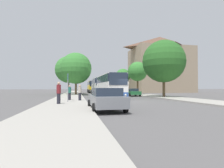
{
  "coord_description": "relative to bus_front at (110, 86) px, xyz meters",
  "views": [
    {
      "loc": [
        -6.01,
        -18.83,
        1.52
      ],
      "look_at": [
        0.45,
        12.86,
        2.18
      ],
      "focal_mm": 28.0,
      "sensor_mm": 36.0,
      "label": 1
    }
  ],
  "objects": [
    {
      "name": "building_right_background",
      "position": [
        21.55,
        27.08,
        7.16
      ],
      "size": [
        17.53,
        12.93,
        17.83
      ],
      "color": "gray",
      "rests_on": "ground_plane"
    },
    {
      "name": "bus_front",
      "position": [
        0.0,
        0.0,
        0.0
      ],
      "size": [
        2.82,
        10.21,
        3.29
      ],
      "rotation": [
        0.0,
        0.0,
        0.02
      ],
      "color": "#2D519E",
      "rests_on": "ground_plane"
    },
    {
      "name": "tree_right_near",
      "position": [
        9.45,
        27.81,
        3.31
      ],
      "size": [
        4.56,
        4.56,
        7.21
      ],
      "color": "#47331E",
      "rests_on": "sidewalk_right"
    },
    {
      "name": "ground_plane",
      "position": [
        1.38,
        -5.59,
        -1.76
      ],
      "size": [
        300.0,
        300.0,
        0.0
      ],
      "primitive_type": "plane",
      "color": "#565454",
      "rests_on": "ground"
    },
    {
      "name": "sidewalk_left",
      "position": [
        -5.62,
        -5.59,
        -1.68
      ],
      "size": [
        4.0,
        120.0,
        0.15
      ],
      "primitive_type": "cube",
      "color": "#A39E93",
      "rests_on": "ground_plane"
    },
    {
      "name": "parked_car_left_curb",
      "position": [
        -2.7,
        -12.84,
        -0.98
      ],
      "size": [
        2.18,
        4.72,
        1.49
      ],
      "rotation": [
        0.0,
        0.0,
        0.02
      ],
      "color": "slate",
      "rests_on": "ground_plane"
    },
    {
      "name": "pedestrian_waiting_near",
      "position": [
        -4.28,
        -5.32,
        -0.76
      ],
      "size": [
        0.36,
        0.36,
        1.68
      ],
      "rotation": [
        0.0,
        0.0,
        3.88
      ],
      "color": "#23232D",
      "rests_on": "sidewalk_left"
    },
    {
      "name": "sidewalk_right",
      "position": [
        8.38,
        -5.59,
        -1.68
      ],
      "size": [
        4.0,
        120.0,
        0.15
      ],
      "primitive_type": "cube",
      "color": "#A39E93",
      "rests_on": "ground_plane"
    },
    {
      "name": "pedestrian_walking_back",
      "position": [
        -6.1,
        -9.14,
        -0.67
      ],
      "size": [
        0.36,
        0.36,
        1.85
      ],
      "rotation": [
        0.0,
        0.0,
        5.36
      ],
      "color": "#23232D",
      "rests_on": "sidewalk_left"
    },
    {
      "name": "tree_right_far",
      "position": [
        7.69,
        9.68,
        3.07
      ],
      "size": [
        4.0,
        4.0,
        6.7
      ],
      "color": "brown",
      "rests_on": "sidewalk_right"
    },
    {
      "name": "parked_car_right_near",
      "position": [
        5.21,
        5.33,
        -1.04
      ],
      "size": [
        2.14,
        4.52,
        1.35
      ],
      "rotation": [
        0.0,
        0.0,
        3.09
      ],
      "color": "#236B38",
      "rests_on": "ground_plane"
    },
    {
      "name": "bus_stop_sign",
      "position": [
        -5.44,
        -7.22,
        0.07
      ],
      "size": [
        0.08,
        0.45,
        2.72
      ],
      "color": "gray",
      "rests_on": "sidewalk_left"
    },
    {
      "name": "tree_left_near",
      "position": [
        -6.56,
        19.99,
        4.21
      ],
      "size": [
        6.6,
        6.6,
        9.13
      ],
      "color": "brown",
      "rests_on": "sidewalk_left"
    },
    {
      "name": "tree_right_mid",
      "position": [
        8.3,
        -0.18,
        3.73
      ],
      "size": [
        6.41,
        6.41,
        8.55
      ],
      "color": "brown",
      "rests_on": "sidewalk_right"
    },
    {
      "name": "bus_rear",
      "position": [
        0.07,
        27.38,
        0.03
      ],
      "size": [
        2.97,
        11.16,
        3.34
      ],
      "rotation": [
        0.0,
        0.0,
        -0.02
      ],
      "color": "#2D2D2D",
      "rests_on": "ground_plane"
    },
    {
      "name": "pedestrian_waiting_far",
      "position": [
        -5.38,
        -4.65,
        -0.79
      ],
      "size": [
        0.36,
        0.36,
        1.62
      ],
      "rotation": [
        0.0,
        0.0,
        5.2
      ],
      "color": "#23232D",
      "rests_on": "sidewalk_left"
    },
    {
      "name": "tree_left_far",
      "position": [
        -4.75,
        11.38,
        3.63
      ],
      "size": [
        6.27,
        6.27,
        8.38
      ],
      "color": "brown",
      "rests_on": "sidewalk_left"
    },
    {
      "name": "bus_middle",
      "position": [
        0.16,
        13.44,
        0.08
      ],
      "size": [
        2.94,
        10.39,
        3.45
      ],
      "rotation": [
        0.0,
        0.0,
        -0.01
      ],
      "color": "#238942",
      "rests_on": "ground_plane"
    }
  ]
}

